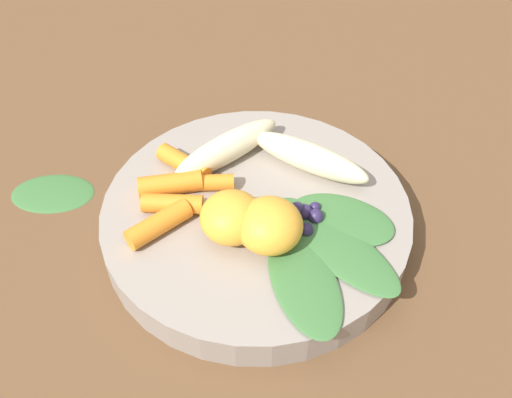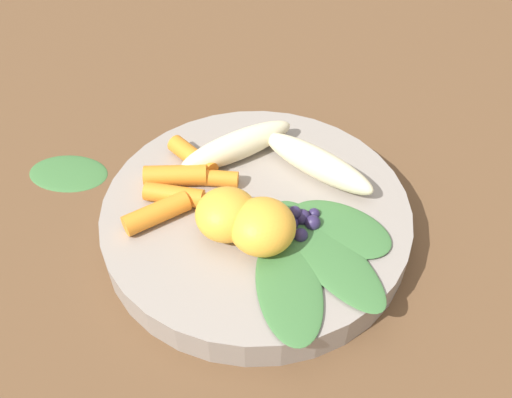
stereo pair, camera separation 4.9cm
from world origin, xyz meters
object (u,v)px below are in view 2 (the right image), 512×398
Objects in this scene: bowl at (256,218)px; banana_peeled_left at (238,146)px; orange_segment_near at (262,227)px; kale_leaf_stray at (68,172)px; banana_peeled_right at (317,163)px.

banana_peeled_left reaches higher than bowl.
orange_segment_near reaches higher than kale_leaf_stray.
orange_segment_near reaches higher than banana_peeled_right.
banana_peeled_left is at bearing 21.29° from banana_peeled_right.
banana_peeled_left is 1.47× the size of kale_leaf_stray.
banana_peeled_left is at bearing -153.30° from orange_segment_near.
banana_peeled_left is (-0.06, -0.03, 0.03)m from bowl.
banana_peeled_right is (0.00, 0.08, 0.00)m from banana_peeled_left.
banana_peeled_right is 0.10m from orange_segment_near.
bowl is 5.01× the size of orange_segment_near.
orange_segment_near reaches higher than bowl.
banana_peeled_right is at bearing 141.57° from bowl.
kale_leaf_stray is (0.03, -0.25, -0.04)m from banana_peeled_right.
orange_segment_near is at bearing 22.03° from bowl.
bowl is at bearing 72.92° from banana_peeled_left.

